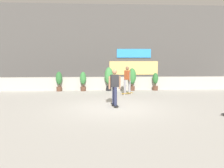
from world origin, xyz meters
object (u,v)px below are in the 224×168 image
(potted_plant_4, at_px, (155,81))
(skater_mid_plaza, at_px, (115,86))
(potted_plant_3, at_px, (132,77))
(potted_plant_0, at_px, (59,80))
(potted_plant_1, at_px, (83,80))
(skater_far_right, at_px, (127,79))
(potted_plant_2, at_px, (109,77))

(potted_plant_4, distance_m, skater_mid_plaza, 6.15)
(potted_plant_3, bearing_deg, potted_plant_4, 0.00)
(potted_plant_0, xyz_separation_m, potted_plant_1, (1.60, 0.00, -0.02))
(potted_plant_4, distance_m, skater_far_right, 2.70)
(potted_plant_1, bearing_deg, potted_plant_3, 0.00)
(potted_plant_0, height_order, potted_plant_3, potted_plant_3)
(potted_plant_0, xyz_separation_m, potted_plant_2, (3.33, 0.00, 0.21))
(potted_plant_3, xyz_separation_m, skater_mid_plaza, (-1.59, -5.25, 0.05))
(potted_plant_2, bearing_deg, potted_plant_4, 0.00)
(potted_plant_1, xyz_separation_m, skater_mid_plaza, (1.74, -5.25, 0.22))
(potted_plant_2, distance_m, potted_plant_4, 3.21)
(potted_plant_1, xyz_separation_m, potted_plant_2, (1.73, 0.00, 0.22))
(skater_mid_plaza, bearing_deg, potted_plant_1, 108.30)
(potted_plant_0, height_order, potted_plant_2, potted_plant_2)
(skater_mid_plaza, height_order, skater_far_right, same)
(potted_plant_4, bearing_deg, potted_plant_0, 180.00)
(potted_plant_0, relative_size, potted_plant_1, 1.02)
(potted_plant_4, bearing_deg, potted_plant_3, 180.00)
(potted_plant_1, xyz_separation_m, skater_far_right, (2.78, -1.61, 0.22))
(potted_plant_2, relative_size, skater_mid_plaza, 0.94)
(potted_plant_2, distance_m, skater_mid_plaza, 5.25)
(skater_far_right, bearing_deg, potted_plant_2, 122.98)
(potted_plant_3, distance_m, skater_far_right, 1.70)
(potted_plant_0, height_order, skater_mid_plaza, skater_mid_plaza)
(potted_plant_0, distance_m, potted_plant_3, 4.93)
(potted_plant_2, bearing_deg, potted_plant_0, 180.00)
(potted_plant_0, distance_m, skater_far_right, 4.67)
(potted_plant_1, relative_size, skater_far_right, 0.76)
(potted_plant_2, relative_size, potted_plant_3, 1.04)
(skater_mid_plaza, distance_m, skater_far_right, 3.79)
(potted_plant_1, height_order, skater_far_right, skater_far_right)
(skater_far_right, bearing_deg, potted_plant_0, 159.78)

